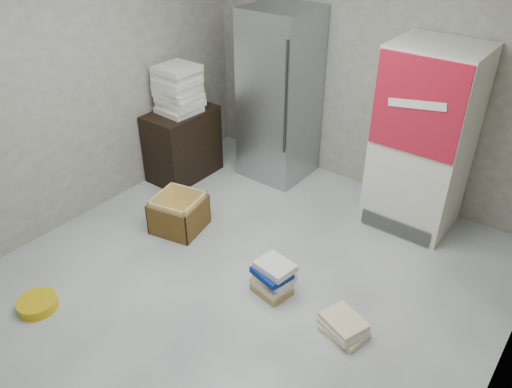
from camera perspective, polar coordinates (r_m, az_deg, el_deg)
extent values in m
plane|color=silver|center=(4.22, -4.42, -12.55)|extent=(5.00, 5.00, 0.00)
cube|color=#AAA499|center=(5.35, 13.41, 14.36)|extent=(4.00, 0.04, 2.80)
cube|color=#AAA499|center=(4.87, -23.47, 10.83)|extent=(0.04, 5.00, 2.80)
cube|color=#AEB1B7|center=(5.61, 2.73, 11.11)|extent=(0.70, 0.70, 1.90)
cylinder|color=#333333|center=(5.11, 3.40, 10.74)|extent=(0.02, 0.02, 1.19)
cube|color=silver|center=(4.96, 18.60, 5.83)|extent=(0.80, 0.70, 1.80)
cube|color=#B1142A|center=(4.46, 17.90, 9.43)|extent=(0.78, 0.02, 0.85)
cube|color=white|center=(4.44, 17.89, 9.70)|extent=(0.50, 0.01, 0.14)
cube|color=#3F3F3F|center=(5.05, 15.57, -3.69)|extent=(0.70, 0.02, 0.15)
cube|color=black|center=(5.81, -8.35, 5.68)|extent=(0.50, 0.80, 0.80)
cube|color=silver|center=(5.63, -8.77, 9.57)|extent=(0.42, 0.42, 0.06)
cube|color=silver|center=(5.61, -8.59, 10.21)|extent=(0.41, 0.41, 0.06)
cube|color=silver|center=(5.58, -8.70, 10.82)|extent=(0.42, 0.42, 0.06)
cube|color=silver|center=(5.56, -8.88, 11.44)|extent=(0.41, 0.41, 0.06)
cube|color=silver|center=(5.54, -9.01, 12.05)|extent=(0.42, 0.42, 0.06)
cube|color=silver|center=(5.51, -8.99, 12.66)|extent=(0.41, 0.41, 0.06)
cube|color=silver|center=(5.51, -9.01, 13.39)|extent=(0.41, 0.41, 0.06)
cube|color=silver|center=(5.46, -9.05, 13.95)|extent=(0.41, 0.41, 0.06)
cube|color=#9D804B|center=(4.30, 1.81, -10.82)|extent=(0.34, 0.28, 0.06)
cube|color=beige|center=(4.26, 1.80, -10.17)|extent=(0.34, 0.29, 0.06)
cube|color=silver|center=(4.22, 2.13, -9.50)|extent=(0.31, 0.26, 0.07)
cube|color=navy|center=(4.17, 1.80, -9.01)|extent=(0.35, 0.30, 0.05)
cube|color=silver|center=(4.15, 2.19, -8.28)|extent=(0.33, 0.28, 0.06)
cube|color=beige|center=(4.04, 10.05, -15.24)|extent=(0.36, 0.30, 0.05)
cube|color=silver|center=(4.00, 9.91, -14.67)|extent=(0.38, 0.34, 0.05)
cube|color=beige|center=(3.97, 10.00, -14.10)|extent=(0.39, 0.34, 0.04)
cube|color=yellow|center=(5.09, -8.64, -3.76)|extent=(0.51, 0.51, 0.01)
cube|color=brown|center=(5.15, -7.46, -1.06)|extent=(0.45, 0.11, 0.33)
cube|color=brown|center=(4.85, -10.19, -3.65)|extent=(0.45, 0.11, 0.33)
cube|color=brown|center=(5.11, -10.87, -1.70)|extent=(0.11, 0.45, 0.33)
cube|color=brown|center=(4.90, -6.60, -2.95)|extent=(0.11, 0.45, 0.33)
cube|color=yellow|center=(5.13, -7.59, -0.96)|extent=(0.41, 0.10, 0.37)
cube|color=yellow|center=(4.85, -10.09, -3.32)|extent=(0.41, 0.10, 0.37)
cube|color=yellow|center=(5.09, -10.72, -1.55)|extent=(0.10, 0.41, 0.37)
cube|color=yellow|center=(4.89, -6.82, -2.68)|extent=(0.10, 0.41, 0.37)
cylinder|color=gold|center=(4.52, -23.69, -11.43)|extent=(0.41, 0.41, 0.08)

